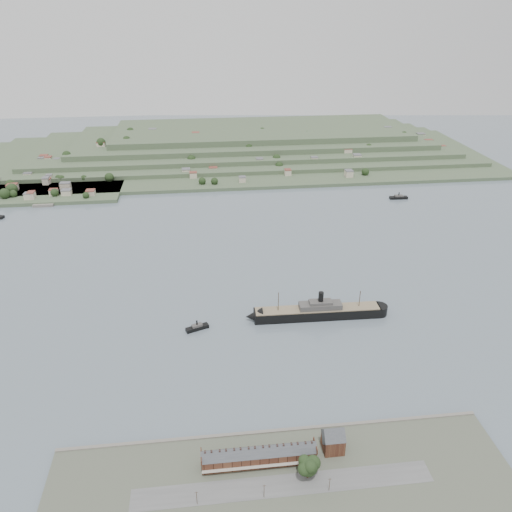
{
  "coord_description": "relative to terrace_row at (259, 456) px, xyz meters",
  "views": [
    {
      "loc": [
        -31.16,
        -336.69,
        201.14
      ],
      "look_at": [
        11.75,
        30.0,
        13.38
      ],
      "focal_mm": 35.0,
      "sensor_mm": 36.0,
      "label": 1
    }
  ],
  "objects": [
    {
      "name": "steamship",
      "position": [
        54.53,
        123.03,
        -2.29
      ],
      "size": [
        102.64,
        14.25,
        24.63
      ],
      "color": "black",
      "rests_on": "ground"
    },
    {
      "name": "ferry_east",
      "position": [
        204.54,
        349.49,
        -4.98
      ],
      "size": [
        20.8,
        6.38,
        7.74
      ],
      "color": "black",
      "rests_on": "ground"
    },
    {
      "name": "tugboat",
      "position": [
        -28.46,
        117.67,
        -5.08
      ],
      "size": [
        16.53,
        9.72,
        7.22
      ],
      "color": "black",
      "rests_on": "ground"
    },
    {
      "name": "terrace_row",
      "position": [
        0.0,
        0.0,
        0.0
      ],
      "size": [
        55.6,
        9.8,
        11.07
      ],
      "color": "#432218",
      "rests_on": "ground"
    },
    {
      "name": "ground",
      "position": [
        10.0,
        168.02,
        -6.84
      ],
      "size": [
        1400.0,
        1400.0,
        0.0
      ],
      "primitive_type": "plane",
      "color": "slate",
      "rests_on": "ground"
    },
    {
      "name": "far_peninsula",
      "position": [
        37.91,
        561.12,
        5.04
      ],
      "size": [
        760.0,
        309.0,
        30.0
      ],
      "color": "#3D5136",
      "rests_on": "ground"
    },
    {
      "name": "gabled_building",
      "position": [
        37.5,
        4.02,
        1.34
      ],
      "size": [
        10.4,
        10.18,
        14.09
      ],
      "color": "#432218",
      "rests_on": "ground"
    },
    {
      "name": "fig_tree",
      "position": [
        22.01,
        -11.14,
        2.87
      ],
      "size": [
        11.32,
        9.8,
        12.64
      ],
      "color": "#41301E",
      "rests_on": "ground"
    },
    {
      "name": "near_shore",
      "position": [
        10.0,
        -18.73,
        -5.83
      ],
      "size": [
        220.0,
        80.0,
        2.6
      ],
      "color": "#4C5142",
      "rests_on": "ground"
    }
  ]
}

